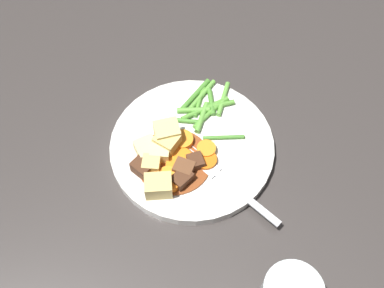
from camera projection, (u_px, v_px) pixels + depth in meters
ground_plane at (192, 149)px, 0.70m from camera, size 3.00×3.00×0.00m
dinner_plate at (192, 147)px, 0.70m from camera, size 0.25×0.25×0.02m
stew_sauce at (174, 161)px, 0.67m from camera, size 0.11×0.11×0.00m
carrot_slice_0 at (171, 184)px, 0.65m from camera, size 0.03×0.03×0.01m
carrot_slice_1 at (206, 160)px, 0.67m from camera, size 0.05×0.05×0.01m
carrot_slice_2 at (183, 159)px, 0.67m from camera, size 0.03×0.03×0.01m
carrot_slice_3 at (182, 140)px, 0.69m from camera, size 0.04×0.04×0.01m
carrot_slice_4 at (176, 166)px, 0.66m from camera, size 0.04×0.04×0.01m
carrot_slice_5 at (165, 174)px, 0.65m from camera, size 0.03×0.03×0.01m
carrot_slice_6 at (206, 150)px, 0.68m from camera, size 0.04×0.04×0.01m
carrot_slice_7 at (152, 177)px, 0.65m from camera, size 0.03×0.03×0.01m
potato_chunk_0 at (151, 165)px, 0.66m from camera, size 0.03×0.03×0.02m
potato_chunk_1 at (160, 153)px, 0.67m from camera, size 0.04×0.04×0.02m
potato_chunk_2 at (158, 186)px, 0.64m from camera, size 0.05×0.05×0.03m
potato_chunk_3 at (167, 134)px, 0.68m from camera, size 0.05×0.05×0.03m
potato_chunk_4 at (147, 149)px, 0.67m from camera, size 0.04×0.04×0.02m
potato_chunk_5 at (167, 142)px, 0.67m from camera, size 0.03×0.03×0.03m
meat_chunk_0 at (184, 169)px, 0.66m from camera, size 0.03×0.03×0.02m
meat_chunk_1 at (182, 179)px, 0.65m from camera, size 0.03×0.03×0.02m
meat_chunk_2 at (195, 162)px, 0.66m from camera, size 0.03×0.03×0.02m
meat_chunk_3 at (142, 168)px, 0.65m from camera, size 0.03×0.03×0.02m
green_bean_0 at (206, 116)px, 0.71m from camera, size 0.06×0.02×0.01m
green_bean_1 at (211, 102)px, 0.73m from camera, size 0.05×0.04×0.01m
green_bean_2 at (218, 105)px, 0.72m from camera, size 0.04×0.04×0.01m
green_bean_3 at (193, 110)px, 0.72m from camera, size 0.04×0.05×0.01m
green_bean_4 at (201, 96)px, 0.73m from camera, size 0.08×0.01×0.01m
green_bean_5 at (195, 95)px, 0.73m from camera, size 0.08×0.01×0.01m
green_bean_6 at (202, 117)px, 0.71m from camera, size 0.06×0.02×0.01m
green_bean_7 at (200, 101)px, 0.73m from camera, size 0.06×0.03×0.01m
green_bean_8 at (205, 109)px, 0.72m from camera, size 0.08×0.05×0.01m
green_bean_9 at (185, 121)px, 0.71m from camera, size 0.03×0.05×0.01m
green_bean_10 at (224, 137)px, 0.69m from camera, size 0.04×0.06×0.01m
green_bean_11 at (222, 98)px, 0.73m from camera, size 0.07×0.03×0.01m
fork at (228, 183)px, 0.65m from camera, size 0.05×0.17×0.00m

